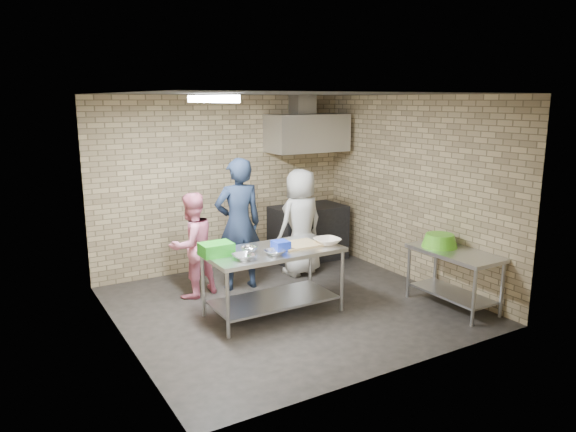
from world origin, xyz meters
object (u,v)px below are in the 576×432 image
Objects in this scene: prep_table at (273,282)px; woman_pink at (192,245)px; bottle_red at (304,137)px; man_navy at (239,224)px; blue_tub at (281,246)px; woman_white at (301,222)px; green_crate at (216,249)px; side_counter at (453,279)px; stove at (308,233)px; green_basin at (440,240)px; bottle_green at (324,137)px.

woman_pink is at bearing 120.23° from prep_table.
prep_table is at bearing -130.26° from bottle_red.
man_navy is at bearing -150.46° from bottle_red.
woman_white is at bearing 49.63° from blue_tub.
woman_white is (1.83, 1.05, -0.10)m from green_crate.
stove reaches higher than side_counter.
stove is at bearing 49.41° from blue_tub.
stove is 6.46× the size of blue_tub.
woman_pink reaches higher than prep_table.
man_navy reaches higher than stove.
woman_white reaches higher than woman_pink.
woman_white reaches higher than stove.
stove is 0.74× the size of woman_white.
woman_pink is (-2.72, 1.84, -0.12)m from green_basin.
bottle_red is 1.58m from woman_white.
green_basin is (0.43, -2.50, 0.38)m from stove.
bottle_red is at bearing 38.17° from green_crate.
bottle_green is 1.76m from woman_white.
green_basin is at bearing 144.16° from man_navy.
prep_table is at bearing 116.57° from blue_tub.
woman_white reaches higher than green_crate.
green_crate is 2.91m from green_basin.
side_counter is at bearing 140.72° from man_navy.
blue_tub is at bearing -63.43° from prep_table.
blue_tub is 2.90m from bottle_red.
side_counter is 8.00× the size of bottle_green.
bottle_red is (2.40, 1.88, 1.12)m from green_crate.
bottle_red is (0.05, 0.24, 1.58)m from stove.
woman_white is (1.09, 0.10, -0.12)m from man_navy.
man_navy is 0.71m from woman_pink.
woman_pink is (-2.34, -0.90, -1.32)m from bottle_red.
blue_tub is at bearing 156.61° from side_counter.
bottle_green is 3.16m from woman_pink.
woman_white is (-0.97, 2.15, 0.44)m from side_counter.
blue_tub is at bearing 162.60° from green_basin.
blue_tub is (-1.60, -1.86, 0.45)m from stove.
woman_pink is at bearing -161.72° from bottle_green.
woman_white is at bearing 29.84° from green_crate.
green_crate is at bearing -146.03° from bottle_green.
bottle_red reaches higher than green_basin.
bottle_red reaches higher than side_counter.
green_basin is 3.28m from woman_pink.
side_counter is (2.10, -0.99, -0.04)m from prep_table.
bottle_red reaches higher than green_crate.
prep_table is 1.39× the size of stove.
prep_table is at bearing -136.30° from bottle_green.
man_navy reaches higher than woman_pink.
stove is at bearing 99.76° from green_basin.
bottle_red reaches higher than blue_tub.
bottle_red is 0.10× the size of man_navy.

